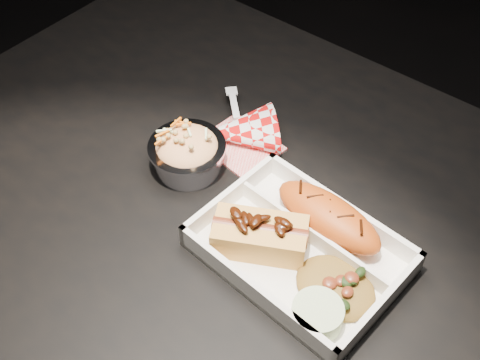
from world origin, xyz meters
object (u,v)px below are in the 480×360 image
object	(u,v)px
hotdog	(260,234)
napkin_fork	(239,132)
fried_pastry	(328,217)
dining_table	(269,265)
foil_coleslaw_cup	(187,151)
food_tray	(300,252)

from	to	relation	value
hotdog	napkin_fork	bearing A→B (deg)	107.86
fried_pastry	hotdog	world-z (taller)	hotdog
hotdog	fried_pastry	bearing A→B (deg)	28.62
hotdog	napkin_fork	distance (m)	0.20
dining_table	foil_coleslaw_cup	bearing A→B (deg)	175.09
food_tray	foil_coleslaw_cup	distance (m)	0.22
fried_pastry	hotdog	distance (m)	0.09
food_tray	fried_pastry	world-z (taller)	fried_pastry
dining_table	foil_coleslaw_cup	xyz separation A→B (m)	(-0.16, 0.01, 0.12)
dining_table	food_tray	xyz separation A→B (m)	(0.06, -0.01, 0.10)
hotdog	foil_coleslaw_cup	xyz separation A→B (m)	(-0.17, 0.05, -0.00)
food_tray	foil_coleslaw_cup	size ratio (longest dim) A/B	2.38
hotdog	napkin_fork	xyz separation A→B (m)	(-0.15, 0.14, -0.02)
fried_pastry	foil_coleslaw_cup	size ratio (longest dim) A/B	1.44
food_tray	napkin_fork	distance (m)	0.23
fried_pastry	napkin_fork	distance (m)	0.21
dining_table	food_tray	distance (m)	0.12
dining_table	foil_coleslaw_cup	world-z (taller)	foil_coleslaw_cup
dining_table	napkin_fork	bearing A→B (deg)	143.34
dining_table	napkin_fork	world-z (taller)	napkin_fork
dining_table	food_tray	bearing A→B (deg)	-14.81
fried_pastry	dining_table	bearing A→B (deg)	-146.04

